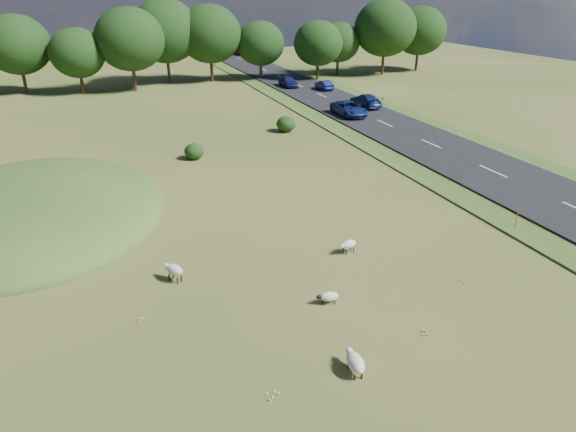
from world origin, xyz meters
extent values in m
plane|color=#3D5019|center=(0.00, 20.00, 0.00)|extent=(160.00, 160.00, 0.00)
ellipsoid|color=#33561E|center=(-12.00, 12.00, 0.00)|extent=(16.00, 20.00, 4.00)
cube|color=black|center=(20.00, 30.00, 0.12)|extent=(8.00, 150.00, 0.25)
cylinder|color=black|center=(-15.94, 56.24, 1.80)|extent=(0.44, 0.44, 3.61)
ellipsoid|color=black|center=(-15.94, 56.24, 6.21)|extent=(8.41, 8.41, 7.57)
cylinder|color=black|center=(-8.82, 53.43, 1.51)|extent=(0.44, 0.44, 3.02)
ellipsoid|color=black|center=(-8.82, 53.43, 5.20)|extent=(7.04, 7.04, 6.34)
cylinder|color=black|center=(-2.08, 52.98, 1.95)|extent=(0.44, 0.44, 3.90)
ellipsoid|color=black|center=(-2.08, 52.98, 6.71)|extent=(9.09, 9.09, 8.18)
cylinder|color=black|center=(3.25, 57.90, 2.11)|extent=(0.44, 0.44, 4.22)
ellipsoid|color=black|center=(3.25, 57.90, 7.27)|extent=(9.85, 9.85, 8.86)
cylinder|color=black|center=(9.45, 56.94, 1.97)|extent=(0.44, 0.44, 3.94)
ellipsoid|color=black|center=(9.45, 56.94, 6.79)|extent=(9.20, 9.20, 8.28)
cylinder|color=black|center=(16.87, 56.01, 1.54)|extent=(0.44, 0.44, 3.09)
ellipsoid|color=black|center=(16.87, 56.01, 5.32)|extent=(7.20, 7.20, 6.48)
cylinder|color=black|center=(24.77, 52.46, 1.56)|extent=(0.44, 0.44, 3.12)
ellipsoid|color=black|center=(24.77, 52.46, 5.38)|extent=(7.29, 7.29, 6.56)
cylinder|color=black|center=(29.90, 56.26, 1.47)|extent=(0.44, 0.44, 2.93)
ellipsoid|color=black|center=(29.90, 56.26, 5.05)|extent=(6.84, 6.84, 6.16)
cylinder|color=black|center=(36.86, 53.95, 2.08)|extent=(0.44, 0.44, 4.16)
ellipsoid|color=black|center=(36.86, 53.95, 7.17)|extent=(9.71, 9.71, 8.74)
cylinder|color=black|center=(44.55, 55.89, 1.87)|extent=(0.44, 0.44, 3.74)
ellipsoid|color=black|center=(44.55, 55.89, 6.43)|extent=(8.72, 8.72, 7.84)
ellipsoid|color=black|center=(-0.40, 19.63, 0.66)|extent=(1.61, 1.61, 1.31)
ellipsoid|color=black|center=(9.69, 25.28, 0.77)|extent=(1.89, 1.89, 1.54)
cylinder|color=#D8590C|center=(14.59, -0.22, 0.60)|extent=(0.06, 0.06, 1.20)
ellipsoid|color=beige|center=(4.11, 0.45, 0.54)|extent=(0.96, 0.66, 0.45)
ellipsoid|color=silver|center=(3.65, 0.34, 0.57)|extent=(0.33, 0.27, 0.22)
cylinder|color=black|center=(3.89, 0.29, 0.16)|extent=(0.06, 0.06, 0.32)
cylinder|color=black|center=(3.84, 0.50, 0.16)|extent=(0.06, 0.06, 0.32)
cylinder|color=black|center=(4.38, 0.41, 0.16)|extent=(0.06, 0.06, 0.32)
cylinder|color=black|center=(4.33, 0.62, 0.16)|extent=(0.06, 0.06, 0.32)
ellipsoid|color=beige|center=(1.14, -3.54, 0.37)|extent=(0.90, 0.57, 0.43)
ellipsoid|color=black|center=(0.70, -3.47, 0.40)|extent=(0.30, 0.25, 0.22)
cylinder|color=black|center=(0.89, -3.60, 0.08)|extent=(0.06, 0.06, 0.16)
cylinder|color=black|center=(0.92, -3.40, 0.08)|extent=(0.06, 0.06, 0.16)
cylinder|color=black|center=(1.37, -3.68, 0.08)|extent=(0.06, 0.06, 0.16)
cylinder|color=black|center=(1.40, -3.48, 0.08)|extent=(0.06, 0.06, 0.16)
ellipsoid|color=beige|center=(0.15, -8.00, 0.49)|extent=(0.69, 1.16, 0.57)
ellipsoid|color=silver|center=(0.21, -7.41, 0.53)|extent=(0.30, 0.38, 0.28)
cylinder|color=black|center=(0.04, -7.67, 0.10)|extent=(0.08, 0.08, 0.21)
cylinder|color=black|center=(0.32, -7.69, 0.10)|extent=(0.08, 0.08, 0.21)
cylinder|color=black|center=(-0.02, -8.31, 0.10)|extent=(0.08, 0.08, 0.21)
cylinder|color=black|center=(0.25, -8.33, 0.10)|extent=(0.08, 0.08, 0.21)
ellipsoid|color=beige|center=(-4.97, 0.77, 0.62)|extent=(0.99, 1.12, 0.51)
ellipsoid|color=silver|center=(-5.26, 1.23, 0.65)|extent=(0.38, 0.40, 0.26)
cylinder|color=black|center=(-5.23, 0.95, 0.18)|extent=(0.07, 0.07, 0.36)
cylinder|color=black|center=(-5.02, 1.09, 0.18)|extent=(0.07, 0.07, 0.36)
cylinder|color=black|center=(-4.91, 0.46, 0.18)|extent=(0.07, 0.07, 0.36)
cylinder|color=black|center=(-4.70, 0.60, 0.18)|extent=(0.07, 0.07, 0.36)
imported|color=maroon|center=(21.90, 86.34, 0.96)|extent=(1.98, 4.87, 1.41)
imported|color=navy|center=(21.90, 31.80, 0.98)|extent=(2.06, 5.06, 1.47)
imported|color=navy|center=(21.90, 43.58, 0.87)|extent=(1.31, 3.75, 1.23)
imported|color=navy|center=(18.10, 47.32, 0.99)|extent=(1.74, 4.33, 1.48)
imported|color=navy|center=(18.10, 28.45, 0.99)|extent=(2.46, 5.33, 1.48)
camera|label=1|loc=(-7.28, -21.00, 12.87)|focal=32.00mm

